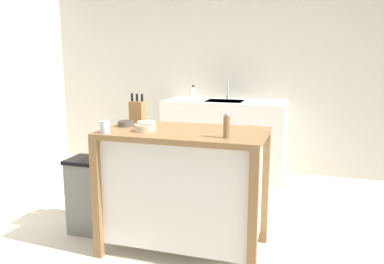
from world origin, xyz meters
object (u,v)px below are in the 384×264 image
kitchen_island (184,184)px  bottle_dish_soap (193,93)px  bowl_stoneware_deep (145,128)px  bowl_ceramic_small (126,123)px  knife_block (137,111)px  pepper_grinder (227,126)px  sink_faucet (228,90)px  drinking_cup (105,127)px  trash_bin (92,195)px  bowl_ceramic_wide (146,124)px

kitchen_island → bottle_dish_soap: size_ratio=6.73×
bowl_stoneware_deep → bowl_ceramic_small: bearing=148.3°
bowl_stoneware_deep → bottle_dish_soap: bottle_dish_soap is taller
knife_block → pepper_grinder: bearing=-26.0°
bowl_ceramic_small → sink_faucet: 2.11m
drinking_cup → trash_bin: 0.80m
kitchen_island → knife_block: size_ratio=5.08×
kitchen_island → sink_faucet: 2.17m
knife_block → sink_faucet: knife_block is taller
bowl_stoneware_deep → sink_faucet: 2.22m
pepper_grinder → trash_bin: 1.39m
kitchen_island → bottle_dish_soap: (-0.53, 1.97, 0.48)m
bowl_ceramic_wide → bottle_dish_soap: size_ratio=0.79×
knife_block → bottle_dish_soap: bearing=91.9°
sink_faucet → knife_block: bearing=-100.3°
bowl_ceramic_small → trash_bin: bowl_ceramic_small is taller
kitchen_island → bowl_ceramic_small: bowl_ceramic_small is taller
bowl_ceramic_small → sink_faucet: bearing=80.5°
knife_block → kitchen_island: bearing=-25.8°
kitchen_island → trash_bin: (-0.83, 0.07, -0.20)m
knife_block → bowl_stoneware_deep: knife_block is taller
pepper_grinder → drinking_cup: bearing=-174.3°
bowl_ceramic_wide → trash_bin: size_ratio=0.22×
knife_block → bottle_dish_soap: knife_block is taller
bowl_stoneware_deep → drinking_cup: (-0.24, -0.15, 0.02)m
knife_block → bowl_ceramic_wide: size_ratio=1.68×
kitchen_island → bowl_ceramic_wide: 0.54m
kitchen_island → drinking_cup: (-0.49, -0.26, 0.45)m
kitchen_island → knife_block: knife_block is taller
trash_bin → bottle_dish_soap: bearing=81.0°
bowl_stoneware_deep → bottle_dish_soap: 2.10m
drinking_cup → bowl_stoneware_deep: bearing=31.4°
bowl_ceramic_wide → trash_bin: (-0.51, -0.00, -0.63)m
bowl_ceramic_small → bottle_dish_soap: (-0.05, 1.94, 0.05)m
drinking_cup → knife_block: bearing=87.3°
knife_block → bowl_stoneware_deep: size_ratio=1.52×
bowl_ceramic_small → trash_bin: (-0.35, 0.04, -0.63)m
kitchen_island → bowl_ceramic_wide: bearing=168.2°
bowl_ceramic_small → drinking_cup: (-0.01, -0.29, 0.02)m
bowl_ceramic_wide → pepper_grinder: pepper_grinder is taller
knife_block → trash_bin: size_ratio=0.37×
sink_faucet → bottle_dish_soap: size_ratio=1.25×
trash_bin → kitchen_island: bearing=-4.6°
sink_faucet → drinking_cup: bearing=-98.7°
bowl_ceramic_wide → drinking_cup: (-0.17, -0.33, 0.02)m
knife_block → bowl_stoneware_deep: bearing=-57.3°
bowl_ceramic_small → pepper_grinder: 0.86m
bowl_stoneware_deep → pepper_grinder: 0.61m
drinking_cup → pepper_grinder: bearing=5.7°
bowl_ceramic_wide → drinking_cup: size_ratio=1.63×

